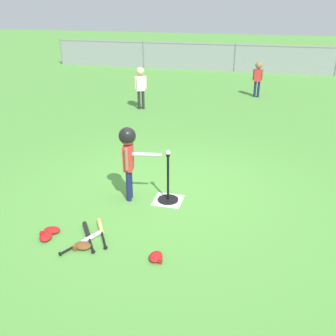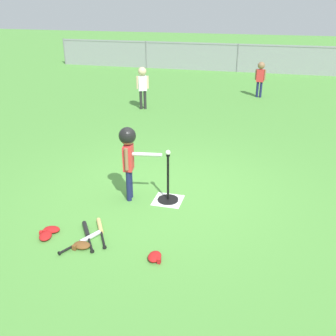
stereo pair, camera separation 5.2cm
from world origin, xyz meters
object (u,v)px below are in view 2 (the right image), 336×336
(baseball_on_tee, at_px, (168,153))
(fielder_deep_center, at_px, (260,75))
(glove_outfield_drop, at_px, (82,245))
(batter_child, at_px, (128,149))
(spare_bat_wood, at_px, (100,229))
(glove_by_plate, at_px, (51,230))
(spare_bat_silver, at_px, (86,239))
(spare_bat_black, at_px, (87,232))
(fielder_near_left, at_px, (143,82))
(glove_tossed_aside, at_px, (45,236))
(glove_near_bats, at_px, (155,257))
(batting_tee, at_px, (168,193))

(baseball_on_tee, xyz_separation_m, fielder_deep_center, (1.03, 7.29, -0.10))
(glove_outfield_drop, bearing_deg, batter_child, 83.74)
(batter_child, distance_m, spare_bat_wood, 1.25)
(glove_by_plate, bearing_deg, spare_bat_silver, -8.18)
(spare_bat_wood, xyz_separation_m, spare_bat_black, (-0.14, -0.12, -0.00))
(spare_bat_wood, xyz_separation_m, glove_outfield_drop, (-0.07, -0.42, 0.01))
(fielder_near_left, xyz_separation_m, spare_bat_black, (1.25, -6.22, -0.72))
(batter_child, relative_size, glove_by_plate, 4.82)
(fielder_deep_center, xyz_separation_m, glove_by_plate, (-2.31, -8.55, -0.67))
(batter_child, distance_m, fielder_near_left, 5.34)
(spare_bat_wood, distance_m, spare_bat_black, 0.19)
(spare_bat_black, bearing_deg, glove_tossed_aside, -154.94)
(spare_bat_black, distance_m, glove_near_bats, 1.07)
(fielder_near_left, distance_m, glove_by_plate, 6.38)
(spare_bat_silver, bearing_deg, batting_tee, 60.85)
(spare_bat_silver, bearing_deg, fielder_near_left, 101.68)
(batting_tee, distance_m, spare_bat_black, 1.43)
(fielder_deep_center, bearing_deg, glove_by_plate, -105.15)
(glove_by_plate, relative_size, glove_near_bats, 1.08)
(glove_by_plate, relative_size, glove_tossed_aside, 0.93)
(spare_bat_wood, bearing_deg, fielder_deep_center, 78.55)
(baseball_on_tee, relative_size, glove_near_bats, 0.33)
(spare_bat_silver, xyz_separation_m, spare_bat_black, (-0.06, 0.15, -0.00))
(batter_child, distance_m, fielder_deep_center, 7.56)
(glove_by_plate, bearing_deg, baseball_on_tee, 44.27)
(batting_tee, bearing_deg, glove_by_plate, -135.73)
(batting_tee, xyz_separation_m, fielder_deep_center, (1.03, 7.29, 0.57))
(spare_bat_black, bearing_deg, glove_by_plate, -171.02)
(glove_by_plate, xyz_separation_m, glove_outfield_drop, (0.55, -0.22, 0.00))
(baseball_on_tee, relative_size, glove_tossed_aside, 0.29)
(spare_bat_silver, relative_size, spare_bat_black, 0.96)
(fielder_deep_center, height_order, spare_bat_black, fielder_deep_center)
(batting_tee, distance_m, glove_outfield_drop, 1.65)
(fielder_near_left, relative_size, glove_tossed_aside, 4.47)
(fielder_deep_center, bearing_deg, glove_tossed_aside, -104.91)
(fielder_near_left, bearing_deg, baseball_on_tee, -67.75)
(glove_by_plate, bearing_deg, glove_near_bats, -7.95)
(glove_tossed_aside, bearing_deg, glove_near_bats, -2.33)
(batter_child, bearing_deg, fielder_deep_center, 77.71)
(baseball_on_tee, bearing_deg, batter_child, -170.95)
(fielder_near_left, relative_size, glove_near_bats, 5.17)
(batter_child, xyz_separation_m, spare_bat_wood, (-0.08, -0.96, -0.80))
(glove_by_plate, xyz_separation_m, glove_tossed_aside, (-0.00, -0.15, 0.00))
(baseball_on_tee, bearing_deg, spare_bat_wood, -122.22)
(spare_bat_wood, bearing_deg, spare_bat_silver, -105.83)
(batting_tee, bearing_deg, glove_tossed_aside, -132.53)
(glove_outfield_drop, bearing_deg, baseball_on_tee, 63.57)
(baseball_on_tee, distance_m, fielder_deep_center, 7.36)
(fielder_near_left, height_order, spare_bat_wood, fielder_near_left)
(spare_bat_black, xyz_separation_m, glove_by_plate, (-0.48, -0.08, 0.01))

